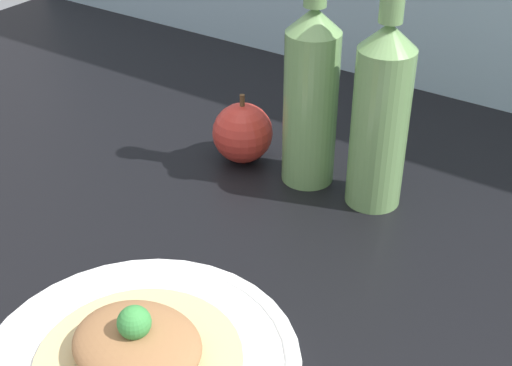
{
  "coord_description": "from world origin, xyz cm",
  "views": [
    {
      "loc": [
        32.24,
        -48.1,
        48.05
      ],
      "look_at": [
        -1.0,
        1.15,
        10.3
      ],
      "focal_mm": 50.0,
      "sensor_mm": 36.0,
      "label": 1
    }
  ],
  "objects_px": {
    "plated_food": "(137,347)",
    "cider_bottle_right": "(381,111)",
    "plate": "(139,365)",
    "apple": "(243,133)",
    "cider_bottle_left": "(311,92)"
  },
  "relations": [
    {
      "from": "plated_food",
      "to": "cider_bottle_right",
      "type": "xyz_separation_m",
      "value": [
        0.05,
        0.36,
        0.09
      ]
    },
    {
      "from": "plate",
      "to": "apple",
      "type": "bearing_deg",
      "value": 111.06
    },
    {
      "from": "cider_bottle_left",
      "to": "plate",
      "type": "bearing_deg",
      "value": -83.31
    },
    {
      "from": "cider_bottle_left",
      "to": "cider_bottle_right",
      "type": "bearing_deg",
      "value": 0.0
    },
    {
      "from": "plate",
      "to": "apple",
      "type": "xyz_separation_m",
      "value": [
        -0.14,
        0.36,
        0.03
      ]
    },
    {
      "from": "plate",
      "to": "apple",
      "type": "height_order",
      "value": "apple"
    },
    {
      "from": "cider_bottle_right",
      "to": "apple",
      "type": "distance_m",
      "value": 0.2
    },
    {
      "from": "plated_food",
      "to": "apple",
      "type": "relative_size",
      "value": 1.96
    },
    {
      "from": "plated_food",
      "to": "cider_bottle_left",
      "type": "distance_m",
      "value": 0.38
    },
    {
      "from": "cider_bottle_right",
      "to": "cider_bottle_left",
      "type": "bearing_deg",
      "value": 180.0
    },
    {
      "from": "plated_food",
      "to": "apple",
      "type": "bearing_deg",
      "value": 111.06
    },
    {
      "from": "plate",
      "to": "cider_bottle_right",
      "type": "relative_size",
      "value": 0.98
    },
    {
      "from": "cider_bottle_left",
      "to": "apple",
      "type": "distance_m",
      "value": 0.12
    },
    {
      "from": "plated_food",
      "to": "apple",
      "type": "xyz_separation_m",
      "value": [
        -0.14,
        0.36,
        0.01
      ]
    },
    {
      "from": "cider_bottle_left",
      "to": "cider_bottle_right",
      "type": "xyz_separation_m",
      "value": [
        0.09,
        0.0,
        0.0
      ]
    }
  ]
}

